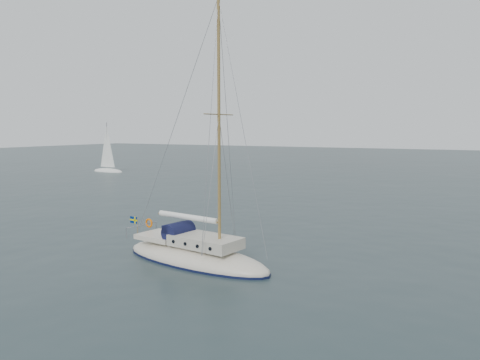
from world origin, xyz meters
The scene contains 4 objects.
ground centered at (0.00, 0.00, 0.00)m, with size 300.00×300.00×0.00m, color black.
sailboat centered at (-3.12, -2.70, 1.08)m, with size 10.05×3.01×14.31m.
dinghy centered at (-4.71, 0.14, 0.19)m, with size 2.98×1.34×0.43m.
distant_yacht_a centered at (-45.46, 34.90, 3.72)m, with size 6.57×3.51×8.71m.
Camera 1 is at (10.68, -23.46, 7.26)m, focal length 35.00 mm.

